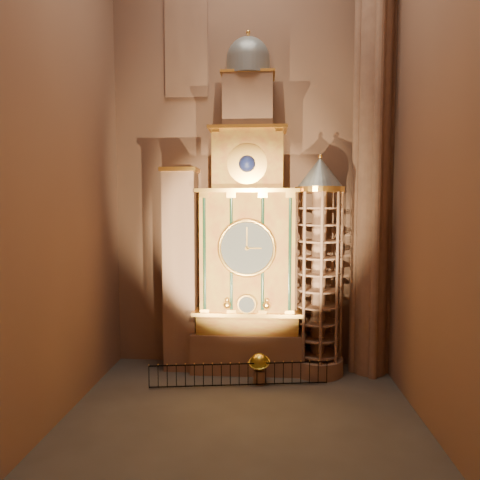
# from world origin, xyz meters

# --- Properties ---
(floor) EXTENTS (14.00, 14.00, 0.00)m
(floor) POSITION_xyz_m (0.00, 0.00, 0.00)
(floor) COLOR #383330
(floor) RESTS_ON ground
(wall_back) EXTENTS (22.00, 0.00, 22.00)m
(wall_back) POSITION_xyz_m (0.00, 6.00, 11.00)
(wall_back) COLOR #896249
(wall_back) RESTS_ON floor
(wall_left) EXTENTS (0.00, 22.00, 22.00)m
(wall_left) POSITION_xyz_m (-7.00, 0.00, 11.00)
(wall_left) COLOR #896249
(wall_left) RESTS_ON floor
(wall_right) EXTENTS (0.00, 22.00, 22.00)m
(wall_right) POSITION_xyz_m (7.00, 0.00, 11.00)
(wall_right) COLOR #896249
(wall_right) RESTS_ON floor
(astronomical_clock) EXTENTS (5.60, 2.41, 16.70)m
(astronomical_clock) POSITION_xyz_m (0.00, 4.96, 6.68)
(astronomical_clock) COLOR #8C634C
(astronomical_clock) RESTS_ON floor
(portrait_tower) EXTENTS (1.80, 1.60, 10.20)m
(portrait_tower) POSITION_xyz_m (-3.40, 4.98, 5.15)
(portrait_tower) COLOR #8C634C
(portrait_tower) RESTS_ON floor
(stair_turret) EXTENTS (2.50, 2.50, 10.80)m
(stair_turret) POSITION_xyz_m (3.50, 4.70, 5.27)
(stair_turret) COLOR #8C634C
(stair_turret) RESTS_ON floor
(gothic_pier) EXTENTS (2.04, 2.04, 22.00)m
(gothic_pier) POSITION_xyz_m (6.10, 5.00, 11.00)
(gothic_pier) COLOR #8C634C
(gothic_pier) RESTS_ON floor
(stained_glass_window) EXTENTS (2.20, 0.14, 5.20)m
(stained_glass_window) POSITION_xyz_m (-3.20, 5.92, 16.50)
(stained_glass_window) COLOR navy
(stained_glass_window) RESTS_ON wall_back
(celestial_globe) EXTENTS (1.14, 1.10, 1.44)m
(celestial_globe) POSITION_xyz_m (0.62, 3.15, 0.86)
(celestial_globe) COLOR #8C634C
(celestial_globe) RESTS_ON floor
(iron_railing) EXTENTS (8.13, 1.13, 1.05)m
(iron_railing) POSITION_xyz_m (-0.29, 2.75, 0.57)
(iron_railing) COLOR black
(iron_railing) RESTS_ON floor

